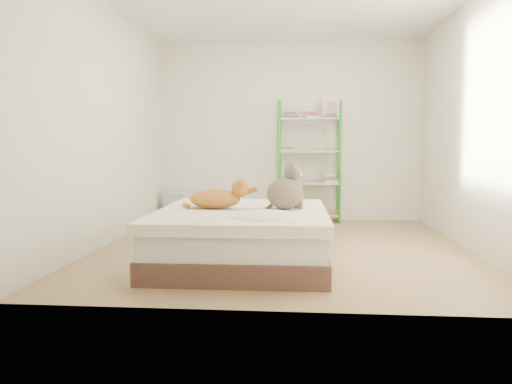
# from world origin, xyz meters

# --- Properties ---
(room) EXTENTS (3.81, 4.21, 2.61)m
(room) POSITION_xyz_m (0.00, 0.00, 1.30)
(room) COLOR #A67D5D
(room) RESTS_ON ground
(bed) EXTENTS (1.54, 1.92, 0.48)m
(bed) POSITION_xyz_m (-0.36, -0.72, 0.24)
(bed) COLOR #523227
(bed) RESTS_ON ground
(orange_cat) EXTENTS (0.57, 0.32, 0.23)m
(orange_cat) POSITION_xyz_m (-0.62, -0.67, 0.60)
(orange_cat) COLOR orange
(orange_cat) RESTS_ON bed
(grey_cat) EXTENTS (0.46, 0.42, 0.42)m
(grey_cat) POSITION_xyz_m (0.03, -0.66, 0.69)
(grey_cat) COLOR #836E5D
(grey_cat) RESTS_ON bed
(shelf_unit) EXTENTS (0.88, 0.36, 1.74)m
(shelf_unit) POSITION_xyz_m (0.31, 1.88, 0.83)
(shelf_unit) COLOR green
(shelf_unit) RESTS_ON ground
(cardboard_box) EXTENTS (0.58, 0.56, 0.45)m
(cardboard_box) POSITION_xyz_m (-0.15, 0.60, 0.20)
(cardboard_box) COLOR #987D47
(cardboard_box) RESTS_ON ground
(white_bin) EXTENTS (0.42, 0.39, 0.40)m
(white_bin) POSITION_xyz_m (-1.58, 1.85, 0.20)
(white_bin) COLOR silver
(white_bin) RESTS_ON ground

